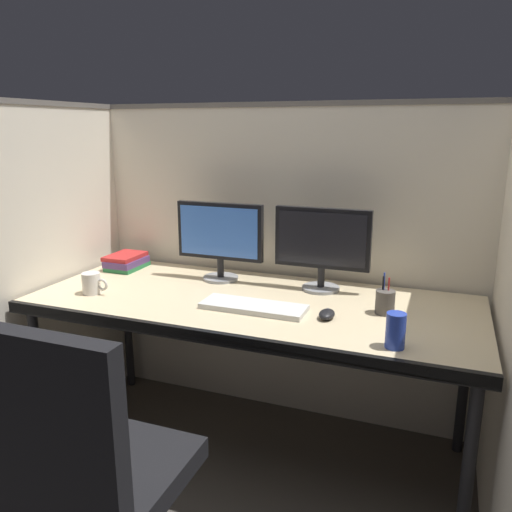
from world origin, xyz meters
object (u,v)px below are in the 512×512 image
Objects in this scene: pen_cup at (385,302)px; computer_mouse at (327,314)px; desk at (251,311)px; monitor_right at (322,243)px; office_chair at (100,512)px; book_stack at (126,262)px; coffee_mug at (92,283)px; monitor_left at (220,236)px; keyboard_main at (254,307)px; soda_can at (396,331)px.

computer_mouse is at bearing -146.39° from pen_cup.
monitor_right is (0.24, 0.25, 0.27)m from desk.
computer_mouse is (0.47, 0.81, 0.39)m from office_chair.
book_stack is 0.42m from coffee_mug.
pen_cup is at bearing -13.58° from monitor_left.
monitor_right is at bearing 45.37° from desk.
soda_can reaches higher than keyboard_main.
monitor_right is 3.41× the size of coffee_mug.
monitor_left is (-0.25, 0.23, 0.27)m from desk.
desk is 4.42× the size of monitor_left.
coffee_mug reaches higher than computer_mouse.
book_stack is (-0.79, 0.24, 0.09)m from desk.
monitor_left is 0.71m from computer_mouse.
keyboard_main is 0.60m from soda_can.
monitor_left is 3.52× the size of soda_can.
desk is at bearing 164.86° from computer_mouse.
office_chair is at bearing -120.35° from computer_mouse.
computer_mouse is at bearing 3.93° from coffee_mug.
keyboard_main is 0.52m from pen_cup.
coffee_mug is at bearing -75.81° from book_stack.
computer_mouse is at bearing 0.98° from keyboard_main.
keyboard_main is at bearing -48.01° from monitor_left.
monitor_right reaches higher than keyboard_main.
soda_can is (0.27, -0.18, 0.04)m from computer_mouse.
desk is 0.37m from computer_mouse.
office_chair is 0.91m from keyboard_main.
desk is at bearing -176.01° from pen_cup.
monitor_left reaches higher than computer_mouse.
monitor_left is 0.62m from coffee_mug.
soda_can is at bearing -33.80° from computer_mouse.
soda_can is at bearing -23.99° from desk.
coffee_mug is (-1.31, 0.11, -0.01)m from soda_can.
monitor_left is 1.00× the size of keyboard_main.
office_chair is (-0.12, -0.90, -0.33)m from desk.
monitor_left is (-0.13, 1.14, 0.59)m from office_chair.
pen_cup is at bearing 15.46° from keyboard_main.
pen_cup is (0.55, 0.04, 0.10)m from desk.
coffee_mug is at bearing -156.06° from monitor_right.
computer_mouse is at bearing -28.61° from monitor_left.
pen_cup reaches higher than soda_can.
soda_can is at bearing -4.86° from coffee_mug.
soda_can is 0.33m from pen_cup.
office_chair is 1.02m from coffee_mug.
monitor_left is at bearing -178.27° from monitor_right.
keyboard_main is 3.41× the size of coffee_mug.
desk is at bearing 116.97° from keyboard_main.
monitor_left is 0.84m from pen_cup.
computer_mouse is at bearing 146.20° from soda_can.
monitor_right is 3.52× the size of soda_can.
book_stack is (-1.14, 0.34, 0.02)m from computer_mouse.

